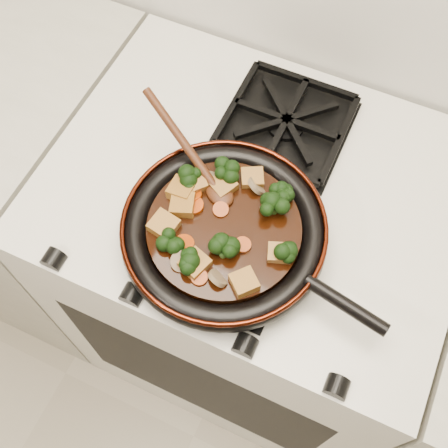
% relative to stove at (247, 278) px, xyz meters
% --- Properties ---
extents(stove, '(0.76, 0.60, 0.90)m').
position_rel_stove_xyz_m(stove, '(0.00, 0.00, 0.00)').
color(stove, silver).
rests_on(stove, ground).
extents(burner_grate_front, '(0.23, 0.23, 0.03)m').
position_rel_stove_xyz_m(burner_grate_front, '(0.00, -0.14, 0.46)').
color(burner_grate_front, black).
rests_on(burner_grate_front, stove).
extents(burner_grate_back, '(0.23, 0.23, 0.03)m').
position_rel_stove_xyz_m(burner_grate_back, '(0.00, 0.14, 0.46)').
color(burner_grate_back, black).
rests_on(burner_grate_back, stove).
extents(skillet, '(0.46, 0.34, 0.05)m').
position_rel_stove_xyz_m(skillet, '(-0.00, -0.13, 0.49)').
color(skillet, black).
rests_on(skillet, burner_grate_front).
extents(braising_sauce, '(0.25, 0.25, 0.02)m').
position_rel_stove_xyz_m(braising_sauce, '(-0.00, -0.13, 0.50)').
color(braising_sauce, black).
rests_on(braising_sauce, skillet).
extents(tofu_cube_0, '(0.05, 0.05, 0.03)m').
position_rel_stove_xyz_m(tofu_cube_0, '(-0.04, -0.06, 0.52)').
color(tofu_cube_0, '#905F21').
rests_on(tofu_cube_0, braising_sauce).
extents(tofu_cube_1, '(0.04, 0.04, 0.03)m').
position_rel_stove_xyz_m(tofu_cube_1, '(-0.10, -0.10, 0.52)').
color(tofu_cube_1, '#905F21').
rests_on(tofu_cube_1, braising_sauce).
extents(tofu_cube_2, '(0.05, 0.05, 0.02)m').
position_rel_stove_xyz_m(tofu_cube_2, '(-0.02, -0.21, 0.52)').
color(tofu_cube_2, '#905F21').
rests_on(tofu_cube_2, braising_sauce).
extents(tofu_cube_3, '(0.05, 0.05, 0.02)m').
position_rel_stove_xyz_m(tofu_cube_3, '(0.00, -0.03, 0.52)').
color(tofu_cube_3, '#905F21').
rests_on(tofu_cube_3, braising_sauce).
extents(tofu_cube_4, '(0.05, 0.05, 0.03)m').
position_rel_stove_xyz_m(tofu_cube_4, '(-0.08, -0.13, 0.52)').
color(tofu_cube_4, '#905F21').
rests_on(tofu_cube_4, braising_sauce).
extents(tofu_cube_5, '(0.06, 0.06, 0.03)m').
position_rel_stove_xyz_m(tofu_cube_5, '(-0.08, -0.08, 0.52)').
color(tofu_cube_5, '#905F21').
rests_on(tofu_cube_5, braising_sauce).
extents(tofu_cube_6, '(0.05, 0.05, 0.03)m').
position_rel_stove_xyz_m(tofu_cube_6, '(-0.09, -0.17, 0.52)').
color(tofu_cube_6, '#905F21').
rests_on(tofu_cube_6, braising_sauce).
extents(tofu_cube_7, '(0.05, 0.05, 0.02)m').
position_rel_stove_xyz_m(tofu_cube_7, '(0.06, -0.21, 0.52)').
color(tofu_cube_7, '#905F21').
rests_on(tofu_cube_7, braising_sauce).
extents(tofu_cube_8, '(0.05, 0.04, 0.02)m').
position_rel_stove_xyz_m(tofu_cube_8, '(0.09, -0.14, 0.52)').
color(tofu_cube_8, '#905F21').
rests_on(tofu_cube_8, braising_sauce).
extents(broccoli_floret_0, '(0.09, 0.09, 0.07)m').
position_rel_stove_xyz_m(broccoli_floret_0, '(-0.03, -0.21, 0.52)').
color(broccoli_floret_0, black).
rests_on(broccoli_floret_0, braising_sauce).
extents(broccoli_floret_1, '(0.07, 0.07, 0.06)m').
position_rel_stove_xyz_m(broccoli_floret_1, '(0.06, -0.05, 0.52)').
color(broccoli_floret_1, black).
rests_on(broccoli_floret_1, braising_sauce).
extents(broccoli_floret_2, '(0.07, 0.07, 0.05)m').
position_rel_stove_xyz_m(broccoli_floret_2, '(-0.06, -0.20, 0.52)').
color(broccoli_floret_2, black).
rests_on(broccoli_floret_2, braising_sauce).
extents(broccoli_floret_3, '(0.09, 0.09, 0.07)m').
position_rel_stove_xyz_m(broccoli_floret_3, '(-0.09, -0.08, 0.52)').
color(broccoli_floret_3, black).
rests_on(broccoli_floret_3, braising_sauce).
extents(broccoli_floret_4, '(0.09, 0.09, 0.06)m').
position_rel_stove_xyz_m(broccoli_floret_4, '(0.01, -0.18, 0.52)').
color(broccoli_floret_4, black).
rests_on(broccoli_floret_4, braising_sauce).
extents(broccoli_floret_5, '(0.07, 0.06, 0.07)m').
position_rel_stove_xyz_m(broccoli_floret_5, '(0.06, -0.07, 0.52)').
color(broccoli_floret_5, black).
rests_on(broccoli_floret_5, braising_sauce).
extents(broccoli_floret_6, '(0.09, 0.08, 0.07)m').
position_rel_stove_xyz_m(broccoli_floret_6, '(0.10, -0.14, 0.52)').
color(broccoli_floret_6, black).
rests_on(broccoli_floret_6, braising_sauce).
extents(broccoli_floret_7, '(0.09, 0.08, 0.07)m').
position_rel_stove_xyz_m(broccoli_floret_7, '(-0.04, -0.05, 0.52)').
color(broccoli_floret_7, black).
rests_on(broccoli_floret_7, braising_sauce).
extents(broccoli_floret_8, '(0.08, 0.07, 0.07)m').
position_rel_stove_xyz_m(broccoli_floret_8, '(-0.03, -0.22, 0.52)').
color(broccoli_floret_8, black).
rests_on(broccoli_floret_8, braising_sauce).
extents(carrot_coin_0, '(0.03, 0.03, 0.01)m').
position_rel_stove_xyz_m(carrot_coin_0, '(0.04, -0.15, 0.51)').
color(carrot_coin_0, '#A43204').
rests_on(carrot_coin_0, braising_sauce).
extents(carrot_coin_1, '(0.03, 0.03, 0.02)m').
position_rel_stove_xyz_m(carrot_coin_1, '(-0.05, -0.18, 0.51)').
color(carrot_coin_1, '#A43204').
rests_on(carrot_coin_1, braising_sauce).
extents(carrot_coin_2, '(0.03, 0.03, 0.02)m').
position_rel_stove_xyz_m(carrot_coin_2, '(-0.08, -0.10, 0.51)').
color(carrot_coin_2, '#A43204').
rests_on(carrot_coin_2, braising_sauce).
extents(carrot_coin_3, '(0.03, 0.03, 0.02)m').
position_rel_stove_xyz_m(carrot_coin_3, '(-0.02, -0.11, 0.51)').
color(carrot_coin_3, '#A43204').
rests_on(carrot_coin_3, braising_sauce).
extents(carrot_coin_4, '(0.03, 0.03, 0.02)m').
position_rel_stove_xyz_m(carrot_coin_4, '(-0.00, -0.23, 0.51)').
color(carrot_coin_4, '#A43204').
rests_on(carrot_coin_4, braising_sauce).
extents(carrot_coin_5, '(0.03, 0.03, 0.01)m').
position_rel_stove_xyz_m(carrot_coin_5, '(-0.06, -0.12, 0.51)').
color(carrot_coin_5, '#A43204').
rests_on(carrot_coin_5, braising_sauce).
extents(mushroom_slice_0, '(0.04, 0.04, 0.03)m').
position_rel_stove_xyz_m(mushroom_slice_0, '(0.02, -0.22, 0.52)').
color(mushroom_slice_0, brown).
rests_on(mushroom_slice_0, braising_sauce).
extents(mushroom_slice_1, '(0.04, 0.04, 0.02)m').
position_rel_stove_xyz_m(mushroom_slice_1, '(-0.08, -0.08, 0.52)').
color(mushroom_slice_1, brown).
rests_on(mushroom_slice_1, braising_sauce).
extents(mushroom_slice_2, '(0.05, 0.05, 0.02)m').
position_rel_stove_xyz_m(mushroom_slice_2, '(-0.04, -0.22, 0.52)').
color(mushroom_slice_2, brown).
rests_on(mushroom_slice_2, braising_sauce).
extents(mushroom_slice_3, '(0.04, 0.04, 0.02)m').
position_rel_stove_xyz_m(mushroom_slice_3, '(-0.06, -0.06, 0.52)').
color(mushroom_slice_3, brown).
rests_on(mushroom_slice_3, braising_sauce).
extents(mushroom_slice_4, '(0.05, 0.05, 0.03)m').
position_rel_stove_xyz_m(mushroom_slice_4, '(0.01, -0.04, 0.52)').
color(mushroom_slice_4, brown).
rests_on(mushroom_slice_4, braising_sauce).
extents(wooden_spoon, '(0.13, 0.09, 0.21)m').
position_rel_stove_xyz_m(wooden_spoon, '(-0.08, -0.05, 0.53)').
color(wooden_spoon, '#401E0D').
rests_on(wooden_spoon, braising_sauce).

